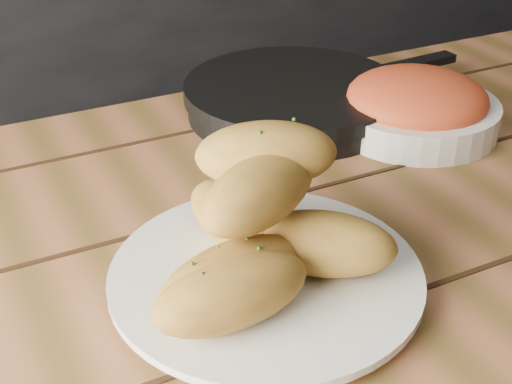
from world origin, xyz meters
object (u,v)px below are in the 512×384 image
plate (266,278)px  bread_rolls (258,230)px  skillet (294,98)px  bowl (416,106)px  table (301,331)px

plate → bread_rolls: bearing=-150.1°
skillet → bowl: size_ratio=2.02×
bread_rolls → bowl: (0.34, 0.21, -0.04)m
table → skillet: size_ratio=3.30×
table → plate: 0.13m
bowl → plate: bearing=-147.5°
bread_rolls → plate: bearing=29.9°
skillet → plate: bearing=-123.1°
plate → skillet: 0.38m
bread_rolls → table: bearing=28.5°
plate → skillet: size_ratio=0.66×
bread_rolls → skillet: 0.40m
bread_rolls → bowl: size_ratio=1.14×
table → bread_rolls: bread_rolls is taller
bread_rolls → skillet: size_ratio=0.56×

